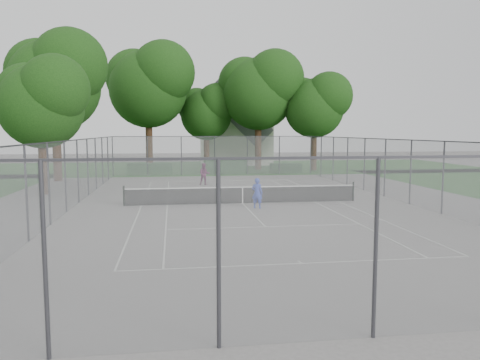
{
  "coord_description": "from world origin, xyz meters",
  "views": [
    {
      "loc": [
        -3.8,
        -25.23,
        3.99
      ],
      "look_at": [
        0.0,
        1.0,
        1.2
      ],
      "focal_mm": 35.0,
      "sensor_mm": 36.0,
      "label": 1
    }
  ],
  "objects": [
    {
      "name": "court_markings",
      "position": [
        0.0,
        0.0,
        0.01
      ],
      "size": [
        11.03,
        23.83,
        0.01
      ],
      "color": "silver",
      "rests_on": "ground"
    },
    {
      "name": "tree_side_front",
      "position": [
        -11.77,
        5.61,
        5.94
      ],
      "size": [
        6.01,
        5.49,
        8.64
      ],
      "color": "#351F13",
      "rests_on": "ground"
    },
    {
      "name": "tree_far_left",
      "position": [
        -5.99,
        22.93,
        8.81
      ],
      "size": [
        8.92,
        8.14,
        12.82
      ],
      "color": "#351F13",
      "rests_on": "ground"
    },
    {
      "name": "perimeter_fence",
      "position": [
        0.0,
        0.0,
        1.81
      ],
      "size": [
        18.08,
        34.08,
        3.52
      ],
      "color": "#38383D",
      "rests_on": "ground"
    },
    {
      "name": "hedge_mid",
      "position": [
        1.16,
        18.6,
        0.62
      ],
      "size": [
        3.97,
        1.13,
        1.25
      ],
      "primitive_type": "cube",
      "color": "#154116",
      "rests_on": "ground"
    },
    {
      "name": "ground",
      "position": [
        0.0,
        0.0,
        0.0
      ],
      "size": [
        120.0,
        120.0,
        0.0
      ],
      "primitive_type": "plane",
      "color": "slate",
      "rests_on": "ground"
    },
    {
      "name": "hedge_left",
      "position": [
        -5.87,
        18.64,
        0.51
      ],
      "size": [
        4.04,
        1.21,
        1.01
      ],
      "primitive_type": "cube",
      "color": "#154116",
      "rests_on": "ground"
    },
    {
      "name": "tree_far_midright",
      "position": [
        5.13,
        22.42,
        8.36
      ],
      "size": [
        8.46,
        7.72,
        12.16
      ],
      "color": "#351F13",
      "rests_on": "ground"
    },
    {
      "name": "tree_side_back",
      "position": [
        -12.81,
        13.69,
        8.14
      ],
      "size": [
        8.24,
        7.52,
        11.84
      ],
      "color": "#351F13",
      "rests_on": "ground"
    },
    {
      "name": "grass_far",
      "position": [
        0.0,
        26.0,
        0.0
      ],
      "size": [
        60.0,
        20.0,
        0.0
      ],
      "primitive_type": "cube",
      "color": "#1A4D16",
      "rests_on": "ground"
    },
    {
      "name": "hedge_right",
      "position": [
        6.95,
        18.32,
        0.44
      ],
      "size": [
        2.96,
        1.09,
        0.89
      ],
      "primitive_type": "cube",
      "color": "#154116",
      "rests_on": "ground"
    },
    {
      "name": "girl_player",
      "position": [
        0.51,
        -1.66,
        0.79
      ],
      "size": [
        0.68,
        0.58,
        1.58
      ],
      "primitive_type": "imported",
      "rotation": [
        0.0,
        0.0,
        2.74
      ],
      "color": "#3246BC",
      "rests_on": "ground"
    },
    {
      "name": "tree_far_midleft",
      "position": [
        -0.08,
        24.78,
        6.17
      ],
      "size": [
        6.25,
        5.71,
        8.99
      ],
      "color": "#351F13",
      "rests_on": "ground"
    },
    {
      "name": "tennis_net",
      "position": [
        0.0,
        0.0,
        0.51
      ],
      "size": [
        12.87,
        0.1,
        1.1
      ],
      "color": "black",
      "rests_on": "ground"
    },
    {
      "name": "woman_player",
      "position": [
        -1.48,
        9.22,
        0.81
      ],
      "size": [
        0.8,
        0.63,
        1.62
      ],
      "primitive_type": "imported",
      "rotation": [
        0.0,
        0.0,
        0.03
      ],
      "color": "#67224D",
      "rests_on": "ground"
    },
    {
      "name": "tree_far_right",
      "position": [
        10.51,
        20.67,
        6.75
      ],
      "size": [
        6.83,
        6.24,
        9.82
      ],
      "color": "#351F13",
      "rests_on": "ground"
    },
    {
      "name": "house",
      "position": [
        3.76,
        30.7,
        4.06
      ],
      "size": [
        8.1,
        6.28,
        10.09
      ],
      "color": "beige",
      "rests_on": "ground"
    }
  ]
}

